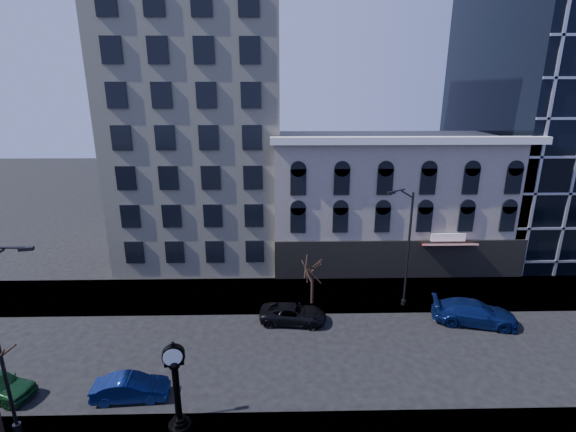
{
  "coord_description": "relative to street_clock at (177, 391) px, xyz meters",
  "views": [
    {
      "loc": [
        1.42,
        -22.71,
        16.13
      ],
      "look_at": [
        2.0,
        4.0,
        8.0
      ],
      "focal_mm": 26.0,
      "sensor_mm": 36.0,
      "label": 1
    }
  ],
  "objects": [
    {
      "name": "ground",
      "position": [
        3.54,
        6.0,
        -2.34
      ],
      "size": [
        160.0,
        160.0,
        0.0
      ],
      "primitive_type": "plane",
      "color": "black",
      "rests_on": "ground"
    },
    {
      "name": "sidewalk_far",
      "position": [
        3.54,
        14.0,
        -2.28
      ],
      "size": [
        160.0,
        6.0,
        0.12
      ],
      "primitive_type": "cube",
      "color": "gray",
      "rests_on": "ground"
    },
    {
      "name": "cream_tower",
      "position": [
        -2.58,
        24.88,
        16.98
      ],
      "size": [
        15.9,
        15.4,
        42.5
      ],
      "color": "beige",
      "rests_on": "ground"
    },
    {
      "name": "victorian_row",
      "position": [
        15.54,
        21.89,
        3.66
      ],
      "size": [
        22.6,
        11.19,
        12.5
      ],
      "color": "#A29585",
      "rests_on": "ground"
    },
    {
      "name": "glass_office",
      "position": [
        35.54,
        26.91,
        11.66
      ],
      "size": [
        20.0,
        20.15,
        28.0
      ],
      "color": "black",
      "rests_on": "ground"
    },
    {
      "name": "street_clock",
      "position": [
        0.0,
        0.0,
        0.0
      ],
      "size": [
        1.11,
        1.11,
        4.91
      ],
      "rotation": [
        0.0,
        0.0,
        0.23
      ],
      "color": "black",
      "rests_on": "sidewalk_near"
    },
    {
      "name": "street_lamp_near",
      "position": [
        -7.2,
        0.15,
        5.15
      ],
      "size": [
        2.5,
        0.79,
        9.77
      ],
      "rotation": [
        0.0,
        0.0,
        0.21
      ],
      "color": "black",
      "rests_on": "sidewalk_near"
    },
    {
      "name": "street_lamp_far",
      "position": [
        13.9,
        11.79,
        4.94
      ],
      "size": [
        2.35,
        1.1,
        9.49
      ],
      "rotation": [
        0.0,
        0.0,
        3.51
      ],
      "color": "black",
      "rests_on": "sidewalk_far"
    },
    {
      "name": "bare_tree_far",
      "position": [
        7.47,
        12.48,
        1.12
      ],
      "size": [
        2.59,
        2.59,
        4.44
      ],
      "color": "black",
      "rests_on": "sidewalk_far"
    },
    {
      "name": "car_near_b",
      "position": [
        -3.16,
        2.33,
        -1.68
      ],
      "size": [
        4.1,
        1.67,
        1.32
      ],
      "primitive_type": "imported",
      "rotation": [
        0.0,
        0.0,
        1.64
      ],
      "color": "#0C194C",
      "rests_on": "ground"
    },
    {
      "name": "car_far_a",
      "position": [
        5.9,
        9.89,
        -1.68
      ],
      "size": [
        4.99,
        2.73,
        1.33
      ],
      "primitive_type": "imported",
      "rotation": [
        0.0,
        0.0,
        1.46
      ],
      "color": "black",
      "rests_on": "ground"
    },
    {
      "name": "car_far_b",
      "position": [
        18.87,
        9.5,
        -1.5
      ],
      "size": [
        6.17,
        3.62,
        1.68
      ],
      "primitive_type": "imported",
      "rotation": [
        0.0,
        0.0,
        1.34
      ],
      "color": "#0C194C",
      "rests_on": "ground"
    }
  ]
}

